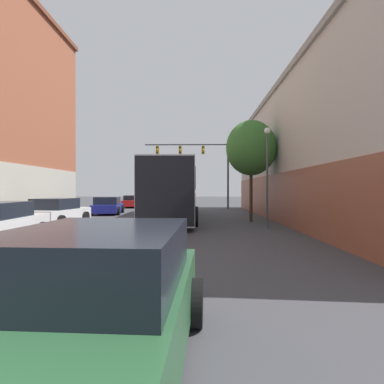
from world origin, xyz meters
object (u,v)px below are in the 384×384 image
at_px(hatchback_foreground, 92,309).
at_px(parked_car_left_near, 108,206).
at_px(parked_car_left_mid, 132,201).
at_px(bus, 173,189).
at_px(street_lamp, 267,173).
at_px(street_tree_near, 251,148).
at_px(traffic_signal_gantry, 200,159).
at_px(parked_car_left_far, 57,212).

relative_size(hatchback_foreground, parked_car_left_near, 1.01).
distance_m(hatchback_foreground, parked_car_left_mid, 28.78).
distance_m(bus, street_lamp, 6.77).
bearing_deg(hatchback_foreground, bus, 4.33).
bearing_deg(hatchback_foreground, street_tree_near, -13.36).
distance_m(bus, parked_car_left_mid, 13.36).
bearing_deg(street_tree_near, hatchback_foreground, -105.79).
bearing_deg(street_lamp, hatchback_foreground, -110.77).
relative_size(hatchback_foreground, traffic_signal_gantry, 0.51).
xyz_separation_m(bus, street_lamp, (4.81, -4.71, 0.73)).
height_order(traffic_signal_gantry, street_lamp, traffic_signal_gantry).
xyz_separation_m(parked_car_left_near, parked_car_left_far, (-0.64, -6.76, 0.03)).
distance_m(hatchback_foreground, parked_car_left_near, 20.40).
relative_size(bus, hatchback_foreground, 3.08).
distance_m(parked_car_left_far, street_tree_near, 11.22).
xyz_separation_m(hatchback_foreground, traffic_signal_gantry, (1.24, 26.29, 4.18)).
bearing_deg(bus, parked_car_left_near, 54.28).
distance_m(bus, parked_car_left_far, 6.81).
bearing_deg(parked_car_left_near, hatchback_foreground, -170.72).
relative_size(hatchback_foreground, street_lamp, 0.87).
bearing_deg(parked_car_left_mid, traffic_signal_gantry, -112.07).
relative_size(parked_car_left_near, street_lamp, 0.87).
bearing_deg(traffic_signal_gantry, bus, -99.76).
distance_m(traffic_signal_gantry, street_tree_near, 12.21).
distance_m(bus, traffic_signal_gantry, 10.88).
bearing_deg(bus, parked_car_left_mid, 22.12).
relative_size(bus, parked_car_left_far, 3.17).
distance_m(parked_car_left_near, traffic_signal_gantry, 10.62).
distance_m(traffic_signal_gantry, street_lamp, 15.49).
relative_size(hatchback_foreground, parked_car_left_mid, 0.93).
bearing_deg(parked_car_left_near, parked_car_left_far, 167.39).
height_order(parked_car_left_far, street_lamp, street_lamp).
xyz_separation_m(traffic_signal_gantry, street_lamp, (3.03, -15.02, -2.26)).
bearing_deg(parked_car_left_far, parked_car_left_near, 2.03).
relative_size(parked_car_left_mid, street_tree_near, 0.76).
relative_size(parked_car_left_far, street_lamp, 0.85).
xyz_separation_m(parked_car_left_mid, traffic_signal_gantry, (7.09, -1.88, 4.26)).
bearing_deg(street_lamp, street_tree_near, 93.55).
bearing_deg(parked_car_left_mid, parked_car_left_near, 173.26).
bearing_deg(bus, traffic_signal_gantry, -11.22).
bearing_deg(parked_car_left_far, hatchback_foreground, -145.89).
height_order(hatchback_foreground, parked_car_left_near, hatchback_foreground).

